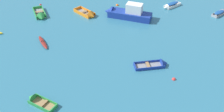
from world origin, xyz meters
TOP-DOWN VIEW (x-y plane):
  - rowboat_deep_blue_outer_left at (5.00, 19.06)m, footprint 3.84×1.60m
  - rowboat_green_back_row_center at (-7.31, 14.18)m, footprint 3.09×2.50m
  - rowboat_orange_far_back at (-2.89, 31.19)m, footprint 3.58×3.79m
  - rowboat_grey_center at (16.54, 30.88)m, footprint 2.77×2.40m
  - rowboat_white_midfield_right at (9.64, 33.52)m, footprint 3.22×2.61m
  - kayak_maroon_near_left at (-8.35, 24.14)m, footprint 1.87×3.16m
  - motor_launch_deep_blue_back_row_left at (2.62, 30.44)m, footprint 7.04×4.19m
  - rowboat_green_cluster_inner at (-9.83, 31.18)m, footprint 2.66×4.31m
  - mooring_buoy_between_boats_left at (-10.62, 35.38)m, footprint 0.35×0.35m
  - mooring_buoy_far_field at (1.49, 34.59)m, footprint 0.46×0.46m
  - mooring_buoy_central at (6.13, 16.67)m, footprint 0.40×0.40m

SIDE VIEW (x-z plane):
  - mooring_buoy_between_boats_left at x=-10.62m, z-range -0.17..0.17m
  - mooring_buoy_far_field at x=1.49m, z-range -0.23..0.23m
  - mooring_buoy_central at x=6.13m, z-range -0.20..0.20m
  - kayak_maroon_near_left at x=-8.35m, z-range -0.01..0.30m
  - rowboat_deep_blue_outer_left at x=5.00m, z-range -0.40..0.72m
  - rowboat_green_back_row_center at x=-7.31m, z-range -0.34..0.67m
  - rowboat_orange_far_back at x=-2.89m, z-range -0.42..0.85m
  - rowboat_green_cluster_inner at x=-9.83m, z-range -0.44..0.87m
  - rowboat_grey_center at x=16.54m, z-range -0.19..0.69m
  - rowboat_white_midfield_right at x=9.64m, z-range -0.16..0.76m
  - motor_launch_deep_blue_back_row_left at x=2.62m, z-range -0.54..2.02m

